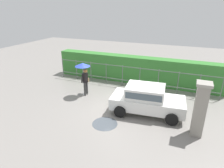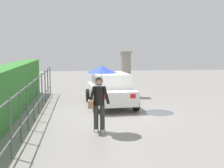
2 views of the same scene
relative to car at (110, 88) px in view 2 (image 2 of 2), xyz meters
The scene contains 7 objects.
ground_plane 1.76m from the car, behind, with size 40.00×40.00×0.00m, color gray.
car is the anchor object (origin of this frame).
pedestrian 4.16m from the car, 169.89° to the left, with size 0.91×0.91×2.09m.
gate_pillar 2.69m from the car, 23.06° to the right, with size 0.60×0.60×2.42m.
fence_section 3.47m from the car, 120.18° to the left, with size 11.05×0.05×1.50m.
hedge_row 4.45m from the car, 113.08° to the left, with size 12.00×0.90×1.90m, color #387F33.
puddle_near 2.51m from the car, 130.77° to the right, with size 1.21×1.21×0.00m, color #4C545B.
Camera 2 is at (-11.78, 1.27, 2.73)m, focal length 48.99 mm.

